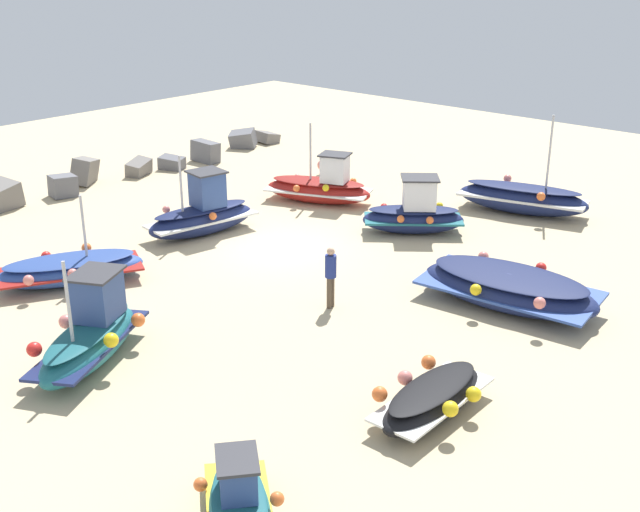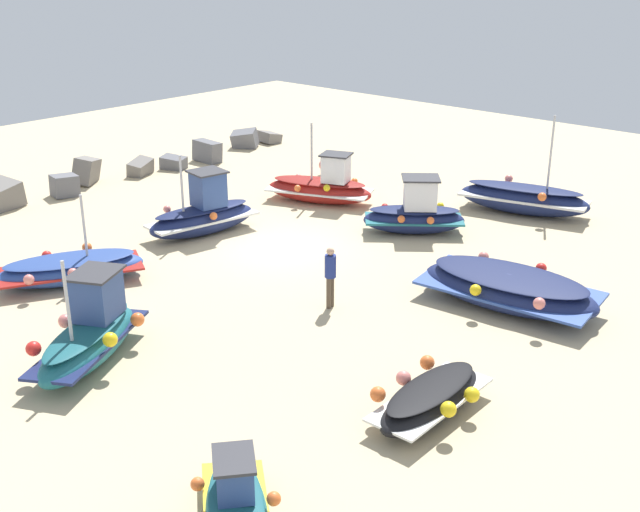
# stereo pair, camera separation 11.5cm
# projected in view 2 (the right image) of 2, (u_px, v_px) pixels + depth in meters

# --- Properties ---
(ground_plane) EXTENTS (50.46, 50.46, 0.00)m
(ground_plane) POSITION_uv_depth(u_px,v_px,m) (280.00, 247.00, 26.53)
(ground_plane) COLOR #C6B289
(fishing_boat_0) EXTENTS (2.78, 3.07, 1.41)m
(fishing_boat_0) POSITION_uv_depth(u_px,v_px,m) (236.00, 510.00, 13.46)
(fishing_boat_0) COLOR #1E6670
(fishing_boat_0) RESTS_ON ground_plane
(fishing_boat_1) EXTENTS (2.91, 4.48, 3.15)m
(fishing_boat_1) POSITION_uv_depth(u_px,v_px,m) (321.00, 187.00, 30.99)
(fishing_boat_1) COLOR maroon
(fishing_boat_1) RESTS_ON ground_plane
(fishing_boat_2) EXTENTS (2.76, 5.27, 1.09)m
(fishing_boat_2) POSITION_uv_depth(u_px,v_px,m) (508.00, 288.00, 22.04)
(fishing_boat_2) COLOR navy
(fishing_boat_2) RESTS_ON ground_plane
(fishing_boat_3) EXTENTS (4.56, 3.36, 2.67)m
(fishing_boat_3) POSITION_uv_depth(u_px,v_px,m) (71.00, 269.00, 23.63)
(fishing_boat_3) COLOR #2D4C9E
(fishing_boat_3) RESTS_ON ground_plane
(fishing_boat_4) EXTENTS (2.87, 5.13, 3.85)m
(fishing_boat_4) POSITION_uv_depth(u_px,v_px,m) (524.00, 198.00, 29.70)
(fishing_boat_4) COLOR navy
(fishing_boat_4) RESTS_ON ground_plane
(fishing_boat_5) EXTENTS (4.14, 3.05, 2.92)m
(fishing_boat_5) POSITION_uv_depth(u_px,v_px,m) (90.00, 334.00, 19.05)
(fishing_boat_5) COLOR #1E6670
(fishing_boat_5) RESTS_ON ground_plane
(fishing_boat_6) EXTENTS (3.32, 3.59, 2.03)m
(fishing_boat_6) POSITION_uv_depth(u_px,v_px,m) (415.00, 214.00, 27.66)
(fishing_boat_6) COLOR navy
(fishing_boat_6) RESTS_ON ground_plane
(fishing_boat_7) EXTENTS (3.33, 1.80, 0.82)m
(fishing_boat_7) POSITION_uv_depth(u_px,v_px,m) (430.00, 398.00, 16.89)
(fishing_boat_7) COLOR black
(fishing_boat_7) RESTS_ON ground_plane
(fishing_boat_8) EXTENTS (4.21, 2.07, 2.95)m
(fishing_boat_8) POSITION_uv_depth(u_px,v_px,m) (203.00, 214.00, 27.53)
(fishing_boat_8) COLOR navy
(fishing_boat_8) RESTS_ON ground_plane
(person_walking) EXTENTS (0.32, 0.32, 1.77)m
(person_walking) POSITION_uv_depth(u_px,v_px,m) (330.00, 273.00, 21.76)
(person_walking) COLOR brown
(person_walking) RESTS_ON ground_plane
(breakwater_rocks) EXTENTS (22.29, 2.85, 1.41)m
(breakwater_rocks) POSITION_uv_depth(u_px,v_px,m) (53.00, 183.00, 32.25)
(breakwater_rocks) COLOR #4C5156
(breakwater_rocks) RESTS_ON ground_plane
(mooring_buoy_0) EXTENTS (0.47, 0.47, 0.66)m
(mooring_buoy_0) POSITION_uv_depth(u_px,v_px,m) (324.00, 165.00, 34.88)
(mooring_buoy_0) COLOR #3F3F42
(mooring_buoy_0) RESTS_ON ground_plane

